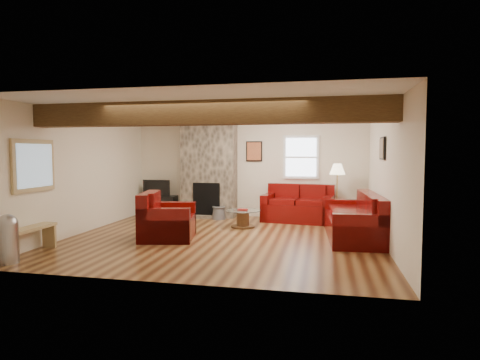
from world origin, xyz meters
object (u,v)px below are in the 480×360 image
Objects in this scene: sofa_three at (353,216)px; tv_cabinet at (158,205)px; floor_lamp at (337,172)px; loveseat at (298,203)px; television at (157,188)px; coffee_table at (243,219)px; armchair_red at (168,215)px.

sofa_three is 2.22× the size of tv_cabinet.
sofa_three is 5.33m from tv_cabinet.
tv_cabinet is 0.72× the size of floor_lamp.
loveseat is (-1.16, 1.72, 0.01)m from sofa_three.
television is 0.53× the size of floor_lamp.
tv_cabinet is 1.37× the size of television.
television is at bearing 152.85° from coffee_table.
coffee_table is 1.06× the size of television.
coffee_table is at bearing -155.27° from floor_lamp.
sofa_three is 3.60m from armchair_red.
sofa_three is 1.36× the size of loveseat.
armchair_red is 3.11m from television.
tv_cabinet is 0.47m from television.
tv_cabinet is at bearing 175.32° from floor_lamp.
coffee_table is at bearing -130.88° from loveseat.
armchair_red reaches higher than loveseat.
coffee_table is 2.98m from television.
loveseat is 3.78m from tv_cabinet.
floor_lamp is (3.27, 2.38, 0.75)m from armchair_red.
television reaches higher than loveseat.
television is (-4.93, 2.02, 0.29)m from sofa_three.
loveseat is 3.41m from armchair_red.
sofa_three is 2.03× the size of armchair_red.
floor_lamp reaches higher than coffee_table.
sofa_three is 1.82m from floor_lamp.
television is 4.72m from floor_lamp.
floor_lamp is (4.68, -0.38, 0.48)m from television.
television is (0.00, 0.00, 0.47)m from tv_cabinet.
tv_cabinet is (-3.77, 0.30, -0.19)m from loveseat.
armchair_red is 1.88m from coffee_table.
loveseat reaches higher than tv_cabinet.
coffee_table is at bearing -27.15° from tv_cabinet.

